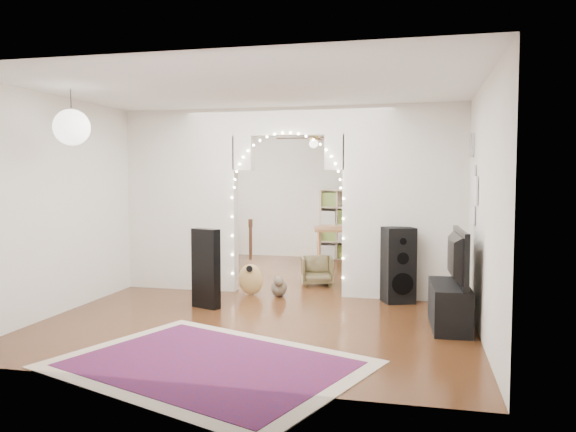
% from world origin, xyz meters
% --- Properties ---
extents(floor, '(7.50, 7.50, 0.00)m').
position_xyz_m(floor, '(0.00, 0.00, 0.00)').
color(floor, black).
rests_on(floor, ground).
extents(ceiling, '(5.00, 7.50, 0.02)m').
position_xyz_m(ceiling, '(0.00, 0.00, 2.70)').
color(ceiling, white).
rests_on(ceiling, wall_back).
extents(wall_back, '(5.00, 0.02, 2.70)m').
position_xyz_m(wall_back, '(0.00, 3.75, 1.35)').
color(wall_back, silver).
rests_on(wall_back, floor).
extents(wall_front, '(5.00, 0.02, 2.70)m').
position_xyz_m(wall_front, '(0.00, -3.75, 1.35)').
color(wall_front, silver).
rests_on(wall_front, floor).
extents(wall_left, '(0.02, 7.50, 2.70)m').
position_xyz_m(wall_left, '(-2.50, 0.00, 1.35)').
color(wall_left, silver).
rests_on(wall_left, floor).
extents(wall_right, '(0.02, 7.50, 2.70)m').
position_xyz_m(wall_right, '(2.50, 0.00, 1.35)').
color(wall_right, silver).
rests_on(wall_right, floor).
extents(divider_wall, '(5.00, 0.20, 2.70)m').
position_xyz_m(divider_wall, '(0.00, 0.00, 1.42)').
color(divider_wall, silver).
rests_on(divider_wall, floor).
extents(fairy_lights, '(1.64, 0.04, 1.60)m').
position_xyz_m(fairy_lights, '(0.00, -0.13, 1.55)').
color(fairy_lights, '#FFEABF').
rests_on(fairy_lights, divider_wall).
extents(window, '(0.04, 1.20, 1.40)m').
position_xyz_m(window, '(-2.47, 1.80, 1.50)').
color(window, white).
rests_on(window, wall_left).
extents(wall_clock, '(0.03, 0.31, 0.31)m').
position_xyz_m(wall_clock, '(2.48, -0.60, 2.10)').
color(wall_clock, white).
rests_on(wall_clock, wall_right).
extents(picture_frames, '(0.02, 0.50, 0.70)m').
position_xyz_m(picture_frames, '(2.48, -1.00, 1.50)').
color(picture_frames, white).
rests_on(picture_frames, wall_right).
extents(paper_lantern, '(0.40, 0.40, 0.40)m').
position_xyz_m(paper_lantern, '(-1.90, -2.40, 2.25)').
color(paper_lantern, white).
rests_on(paper_lantern, ceiling).
extents(ceiling_fan, '(1.10, 1.10, 0.30)m').
position_xyz_m(ceiling_fan, '(0.00, 2.00, 2.40)').
color(ceiling_fan, gold).
rests_on(ceiling_fan, ceiling).
extents(area_rug, '(3.20, 2.81, 0.02)m').
position_xyz_m(area_rug, '(0.01, -3.24, 0.01)').
color(area_rug, maroon).
rests_on(area_rug, floor).
extents(guitar_case, '(0.42, 0.27, 1.03)m').
position_xyz_m(guitar_case, '(-0.83, -1.15, 0.52)').
color(guitar_case, black).
rests_on(guitar_case, floor).
extents(acoustic_guitar, '(0.38, 0.15, 0.93)m').
position_xyz_m(acoustic_guitar, '(-0.50, -0.25, 0.41)').
color(acoustic_guitar, '#AC8545').
rests_on(acoustic_guitar, floor).
extents(tabby_cat, '(0.28, 0.51, 0.34)m').
position_xyz_m(tabby_cat, '(-0.08, -0.27, 0.14)').
color(tabby_cat, brown).
rests_on(tabby_cat, floor).
extents(floor_speaker, '(0.50, 0.47, 1.02)m').
position_xyz_m(floor_speaker, '(1.59, -0.25, 0.51)').
color(floor_speaker, black).
rests_on(floor_speaker, floor).
extents(media_console, '(0.45, 1.02, 0.50)m').
position_xyz_m(media_console, '(2.20, -1.43, 0.25)').
color(media_console, black).
rests_on(media_console, floor).
extents(tv, '(0.20, 1.08, 0.62)m').
position_xyz_m(tv, '(2.20, -1.43, 0.81)').
color(tv, black).
rests_on(tv, media_console).
extents(bookcase, '(1.46, 0.75, 1.46)m').
position_xyz_m(bookcase, '(0.58, 3.50, 0.73)').
color(bookcase, beige).
rests_on(bookcase, floor).
extents(dining_table, '(1.34, 1.02, 0.76)m').
position_xyz_m(dining_table, '(0.54, 2.48, 0.68)').
color(dining_table, brown).
rests_on(dining_table, floor).
extents(flower_vase, '(0.22, 0.22, 0.19)m').
position_xyz_m(flower_vase, '(0.54, 2.48, 0.85)').
color(flower_vase, silver).
rests_on(flower_vase, dining_table).
extents(dining_chair_left, '(0.59, 0.60, 0.45)m').
position_xyz_m(dining_chair_left, '(0.30, 0.72, 0.23)').
color(dining_chair_left, brown).
rests_on(dining_chair_left, floor).
extents(dining_chair_right, '(0.57, 0.59, 0.45)m').
position_xyz_m(dining_chair_right, '(1.14, 2.07, 0.23)').
color(dining_chair_right, brown).
rests_on(dining_chair_right, floor).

